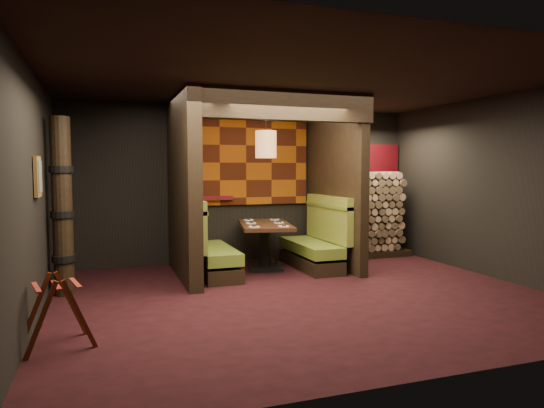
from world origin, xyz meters
The scene contains 23 objects.
floor centered at (0.00, 0.00, -0.01)m, with size 6.50×5.50×0.02m, color black.
ceiling centered at (0.00, 0.00, 2.86)m, with size 6.50×5.50×0.02m, color black.
wall_back centered at (0.00, 2.76, 1.43)m, with size 6.50×0.02×2.85m, color black.
wall_front centered at (0.00, -2.76, 1.43)m, with size 6.50×0.02×2.85m, color black.
wall_left centered at (-3.26, 0.00, 1.43)m, with size 0.02×5.50×2.85m, color black.
wall_right centered at (3.26, 0.00, 1.43)m, with size 0.02×5.50×2.85m, color black.
partition_left centered at (-1.35, 1.65, 1.43)m, with size 0.20×2.20×2.85m, color black.
partition_right centered at (1.30, 1.70, 1.43)m, with size 0.15×2.10×2.85m, color black.
header_beam centered at (-0.02, 0.70, 2.63)m, with size 2.85×0.18×0.44m, color black.
tapa_back_panel centered at (-0.02, 2.71, 1.82)m, with size 2.40×0.06×1.55m, color #8E410B.
tapa_side_panel centered at (-1.23, 1.82, 1.85)m, with size 0.04×1.85×1.45m, color #8E410B.
lacquer_shelf centered at (-0.60, 2.65, 1.18)m, with size 0.60×0.12×0.07m, color maroon.
booth_bench_left centered at (-0.96, 1.65, 0.40)m, with size 0.68×1.60×1.14m.
booth_bench_right centered at (0.93, 1.65, 0.40)m, with size 0.68×1.60×1.14m.
dining_table centered at (0.04, 1.79, 0.55)m, with size 1.09×1.63×0.79m.
place_settings centered at (0.04, 1.79, 0.80)m, with size 0.84×1.28×0.03m.
pendant_lamp centered at (0.04, 1.74, 2.11)m, with size 0.35×0.35×0.96m.
framed_picture centered at (-3.22, 0.10, 1.62)m, with size 0.05×0.36×0.46m.
luggage_rack centered at (-2.97, -0.95, 0.37)m, with size 0.76×0.61×0.73m.
totem_column centered at (-3.05, 1.10, 1.19)m, with size 0.31×0.31×2.40m.
firewood_stack centered at (2.29, 2.35, 0.82)m, with size 1.73×0.70×1.64m.
mosaic_header centered at (2.29, 2.68, 1.92)m, with size 1.83×0.10×0.56m, color maroon.
bay_front_post centered at (1.39, 1.96, 1.43)m, with size 0.08×0.08×2.85m, color black.
Camera 1 is at (-2.52, -5.93, 1.71)m, focal length 32.00 mm.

